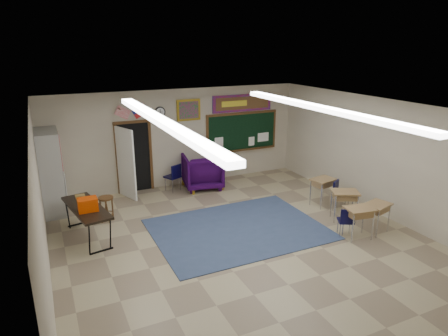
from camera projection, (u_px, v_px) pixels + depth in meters
name	position (u px, v px, depth m)	size (l,w,h in m)	color
floor	(246.00, 246.00, 8.86)	(9.00, 9.00, 0.00)	tan
back_wall	(178.00, 138.00, 12.30)	(8.00, 0.04, 3.00)	beige
front_wall	(436.00, 302.00, 4.53)	(8.00, 0.04, 3.00)	beige
left_wall	(41.00, 215.00, 6.79)	(0.04, 9.00, 3.00)	beige
right_wall	(388.00, 160.00, 10.03)	(0.04, 9.00, 3.00)	beige
ceiling	(249.00, 111.00, 7.96)	(8.00, 9.00, 0.04)	silver
area_rug	(238.00, 229.00, 9.63)	(4.00, 3.00, 0.02)	#354366
fluorescent_strips	(249.00, 114.00, 7.98)	(3.86, 6.00, 0.10)	white
doorway	(132.00, 159.00, 11.69)	(1.10, 0.89, 2.16)	black
chalkboard	(242.00, 133.00, 13.17)	(2.55, 0.14, 1.30)	#503117
bulletin_board	(242.00, 103.00, 12.87)	(2.10, 0.05, 0.55)	red
framed_art_print	(189.00, 110.00, 12.16)	(0.75, 0.05, 0.65)	olive
wall_clock	(160.00, 112.00, 11.79)	(0.32, 0.05, 0.32)	black
wall_flags	(131.00, 110.00, 11.38)	(1.16, 0.06, 0.70)	red
storage_cabinet	(51.00, 172.00, 10.35)	(0.59, 1.25, 2.20)	#A3A39F
wingback_armchair	(202.00, 171.00, 12.29)	(1.13, 1.16, 1.05)	#220533
student_chair_reading	(172.00, 177.00, 12.05)	(0.42, 0.42, 0.85)	black
student_chair_desk_a	(346.00, 222.00, 9.22)	(0.36, 0.36, 0.72)	black
student_chair_desk_b	(342.00, 196.00, 10.61)	(0.41, 0.41, 0.81)	black
student_desk_front_left	(344.00, 204.00, 10.03)	(0.80, 0.72, 0.78)	#9B7648
student_desk_front_right	(322.00, 190.00, 10.96)	(0.72, 0.60, 0.77)	#9B7648
student_desk_back_left	(358.00, 221.00, 9.10)	(0.69, 0.56, 0.75)	#9B7648
student_desk_back_right	(376.00, 216.00, 9.38)	(0.71, 0.60, 0.73)	#9B7648
folding_table	(88.00, 221.00, 9.11)	(0.95, 1.94, 1.06)	black
wooden_stool	(107.00, 209.00, 9.98)	(0.37, 0.37, 0.65)	#502F18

